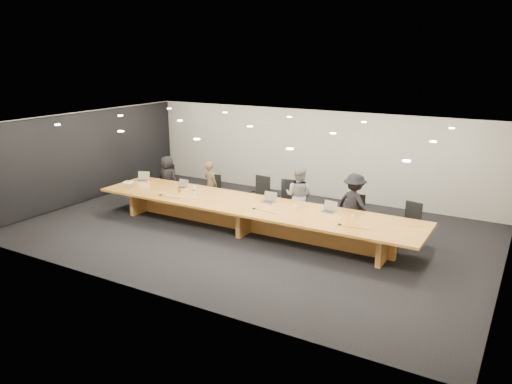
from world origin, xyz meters
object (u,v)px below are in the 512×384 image
at_px(mic_right, 340,224).
at_px(mic_left, 161,195).
at_px(laptop_a, 142,177).
at_px(laptop_b, 181,184).
at_px(av_box, 130,187).
at_px(laptop_e, 328,207).
at_px(chair_far_left, 165,182).
at_px(chair_mid_right, 287,200).
at_px(chair_left, 213,192).
at_px(paper_cup_far, 353,217).
at_px(amber_mug, 179,190).
at_px(chair_far_right, 409,222).
at_px(mic_center, 254,208).
at_px(person_b, 211,185).
at_px(person_a, 168,179).
at_px(water_bottle, 194,190).
at_px(conference_table, 250,212).
at_px(person_d, 354,204).
at_px(chair_right, 356,215).
at_px(laptop_d, 268,198).
at_px(chair_mid_left, 258,196).
at_px(person_c, 299,196).
at_px(paper_cup_near, 295,207).

bearing_deg(mic_right, mic_left, -178.12).
height_order(laptop_a, laptop_b, laptop_a).
bearing_deg(mic_right, av_box, -179.81).
xyz_separation_m(laptop_e, av_box, (-5.85, -0.74, -0.12)).
relative_size(chair_far_left, chair_mid_right, 1.00).
bearing_deg(laptop_b, chair_left, 59.77).
bearing_deg(paper_cup_far, amber_mug, -176.92).
height_order(laptop_a, av_box, laptop_a).
bearing_deg(chair_far_right, chair_left, -167.47).
bearing_deg(laptop_e, mic_center, -151.52).
xyz_separation_m(chair_mid_right, person_b, (-2.48, -0.16, 0.16)).
bearing_deg(person_a, chair_far_right, -177.38).
height_order(water_bottle, amber_mug, water_bottle).
relative_size(conference_table, laptop_b, 28.77).
distance_m(chair_mid_right, person_d, 2.02).
xyz_separation_m(person_b, paper_cup_far, (4.79, -0.96, 0.07)).
relative_size(chair_far_right, person_d, 0.63).
bearing_deg(person_b, chair_mid_right, -157.92).
bearing_deg(chair_right, laptop_e, -132.94).
relative_size(person_b, amber_mug, 12.99).
bearing_deg(chair_far_right, person_b, -167.18).
bearing_deg(mic_right, laptop_d, 162.80).
distance_m(chair_far_left, chair_mid_left, 3.35).
relative_size(chair_far_right, paper_cup_far, 12.27).
height_order(chair_far_right, amber_mug, chair_far_right).
height_order(chair_mid_right, person_c, person_c).
bearing_deg(laptop_e, chair_far_right, 35.48).
distance_m(conference_table, mic_center, 0.50).
height_order(laptop_d, paper_cup_near, laptop_d).
xyz_separation_m(person_a, person_d, (6.10, 0.05, 0.08)).
bearing_deg(person_a, mic_right, 167.94).
xyz_separation_m(water_bottle, mic_left, (-0.74, -0.54, -0.11)).
bearing_deg(av_box, conference_table, -3.04).
distance_m(person_a, laptop_d, 4.14).
distance_m(person_d, mic_left, 5.24).
height_order(person_d, mic_left, person_d).
relative_size(conference_table, paper_cup_far, 109.05).
bearing_deg(paper_cup_far, chair_mid_right, 154.14).
bearing_deg(chair_right, chair_mid_left, 161.30).
height_order(conference_table, person_d, person_d).
height_order(chair_far_right, laptop_d, laptop_d).
distance_m(chair_left, laptop_d, 2.57).
distance_m(person_d, laptop_d, 2.22).
distance_m(person_c, water_bottle, 2.89).
xyz_separation_m(laptop_d, water_bottle, (-2.16, -0.33, -0.02)).
bearing_deg(chair_left, av_box, -156.86).
relative_size(water_bottle, mic_left, 2.24).
relative_size(chair_mid_right, av_box, 5.80).
xyz_separation_m(chair_mid_left, mic_center, (0.82, -1.65, 0.20)).
distance_m(person_d, laptop_a, 6.52).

